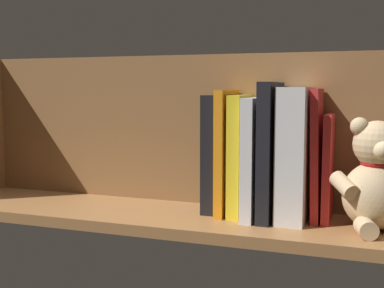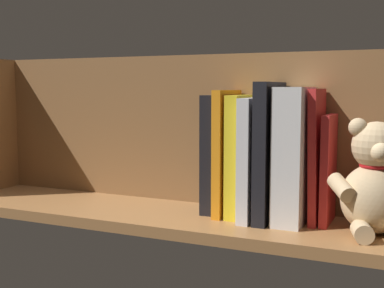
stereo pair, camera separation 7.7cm
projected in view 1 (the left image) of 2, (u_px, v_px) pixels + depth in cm
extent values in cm
cube|color=#9E6B3D|center=(192.00, 218.00, 103.71)|extent=(114.74, 24.53, 2.20)
cube|color=brown|center=(208.00, 130.00, 111.19)|extent=(114.74, 1.50, 32.48)
ellipsoid|color=#D1B284|center=(375.00, 196.00, 90.98)|extent=(13.99, 13.14, 12.25)
sphere|color=#D1B284|center=(377.00, 144.00, 89.98)|extent=(8.42, 8.42, 8.42)
sphere|color=#D1B284|center=(359.00, 126.00, 89.88)|extent=(3.25, 3.25, 3.25)
sphere|color=beige|center=(383.00, 150.00, 86.50)|extent=(3.25, 3.25, 3.25)
cylinder|color=#D1B284|center=(344.00, 185.00, 89.68)|extent=(5.83, 6.57, 4.53)
cylinder|color=#D1B284|center=(366.00, 228.00, 86.52)|extent=(4.36, 5.29, 3.25)
torus|color=red|center=(376.00, 163.00, 90.34)|extent=(6.88, 6.88, 0.96)
cube|color=red|center=(328.00, 168.00, 97.01)|extent=(1.44, 10.34, 20.42)
cube|color=red|center=(317.00, 155.00, 97.39)|extent=(2.05, 10.54, 25.21)
cube|color=silver|center=(294.00, 154.00, 97.27)|extent=(5.30, 13.52, 25.48)
cube|color=black|center=(270.00, 151.00, 98.52)|extent=(2.55, 14.29, 26.44)
cube|color=silver|center=(254.00, 158.00, 99.75)|extent=(2.31, 14.27, 23.44)
cube|color=yellow|center=(240.00, 155.00, 101.82)|extent=(2.52, 12.03, 23.93)
cube|color=orange|center=(227.00, 152.00, 102.61)|extent=(1.76, 12.29, 24.91)
cube|color=black|center=(214.00, 153.00, 104.69)|extent=(2.74, 10.08, 23.90)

